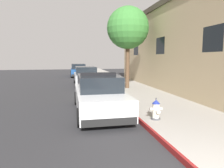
{
  "coord_description": "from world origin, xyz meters",
  "views": [
    {
      "loc": [
        -2.41,
        -2.49,
        2.28
      ],
      "look_at": [
        -0.39,
        7.41,
        1.0
      ],
      "focal_mm": 32.95,
      "sensor_mm": 36.0,
      "label": 1
    }
  ],
  "objects_px": {
    "police_cruiser": "(99,95)",
    "parked_car_silver_ahead": "(86,76)",
    "fire_hydrant": "(156,110)",
    "parked_car_dark_far": "(78,70)",
    "street_tree": "(128,28)"
  },
  "relations": [
    {
      "from": "police_cruiser",
      "to": "parked_car_silver_ahead",
      "type": "xyz_separation_m",
      "value": [
        0.13,
        8.88,
        -0.0
      ]
    },
    {
      "from": "parked_car_silver_ahead",
      "to": "fire_hydrant",
      "type": "bearing_deg",
      "value": -81.53
    },
    {
      "from": "parked_car_silver_ahead",
      "to": "parked_car_dark_far",
      "type": "bearing_deg",
      "value": 91.72
    },
    {
      "from": "police_cruiser",
      "to": "street_tree",
      "type": "bearing_deg",
      "value": 63.2
    },
    {
      "from": "police_cruiser",
      "to": "parked_car_dark_far",
      "type": "relative_size",
      "value": 1.0
    },
    {
      "from": "police_cruiser",
      "to": "parked_car_dark_far",
      "type": "distance_m",
      "value": 17.59
    },
    {
      "from": "parked_car_silver_ahead",
      "to": "street_tree",
      "type": "relative_size",
      "value": 0.86
    },
    {
      "from": "fire_hydrant",
      "to": "parked_car_silver_ahead",
      "type": "bearing_deg",
      "value": 98.47
    },
    {
      "from": "fire_hydrant",
      "to": "parked_car_dark_far",
      "type": "bearing_deg",
      "value": 95.48
    },
    {
      "from": "fire_hydrant",
      "to": "street_tree",
      "type": "bearing_deg",
      "value": 81.69
    },
    {
      "from": "parked_car_silver_ahead",
      "to": "fire_hydrant",
      "type": "height_order",
      "value": "parked_car_silver_ahead"
    },
    {
      "from": "parked_car_dark_far",
      "to": "street_tree",
      "type": "distance_m",
      "value": 12.85
    },
    {
      "from": "police_cruiser",
      "to": "parked_car_dark_far",
      "type": "xyz_separation_m",
      "value": [
        -0.13,
        17.59,
        -0.0
      ]
    },
    {
      "from": "fire_hydrant",
      "to": "street_tree",
      "type": "height_order",
      "value": "street_tree"
    },
    {
      "from": "police_cruiser",
      "to": "fire_hydrant",
      "type": "xyz_separation_m",
      "value": [
        1.74,
        -1.92,
        -0.24
      ]
    }
  ]
}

